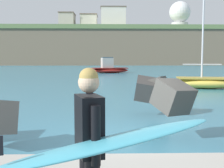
% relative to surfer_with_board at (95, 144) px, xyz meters
% --- Properties ---
extents(ground_plane, '(400.00, 400.00, 0.00)m').
position_rel_surfer_with_board_xyz_m(ground_plane, '(0.64, 4.55, -1.28)').
color(ground_plane, teal).
extents(breakwater_jetty, '(31.72, 6.67, 2.89)m').
position_rel_surfer_with_board_xyz_m(breakwater_jetty, '(0.09, 5.48, -0.08)').
color(breakwater_jetty, gray).
rests_on(breakwater_jetty, ground).
extents(surfer_with_board, '(2.10, 1.40, 1.78)m').
position_rel_surfer_with_board_xyz_m(surfer_with_board, '(0.00, 0.00, 0.00)').
color(surfer_with_board, black).
rests_on(surfer_with_board, walkway_path).
extents(boat_near_left, '(5.51, 3.09, 2.22)m').
position_rel_surfer_with_board_xyz_m(boat_near_left, '(0.70, 37.27, -0.62)').
color(boat_near_left, maroon).
rests_on(boat_near_left, ground).
extents(boat_mid_centre, '(4.54, 2.36, 6.09)m').
position_rel_surfer_with_board_xyz_m(boat_mid_centre, '(7.09, 16.82, -0.82)').
color(boat_mid_centre, '#EAC64C').
rests_on(boat_mid_centre, ground).
extents(headland_bluff, '(73.87, 40.96, 11.24)m').
position_rel_surfer_with_board_xyz_m(headland_bluff, '(-1.95, 96.79, 4.36)').
color(headland_bluff, '#756651').
rests_on(headland_bluff, ground).
extents(radar_dome, '(7.41, 7.41, 10.70)m').
position_rel_surfer_with_board_xyz_m(radar_dome, '(26.64, 99.81, 15.82)').
color(radar_dome, silver).
rests_on(radar_dome, headland_bluff).
extents(station_building_west, '(5.52, 7.56, 4.86)m').
position_rel_surfer_with_board_xyz_m(station_building_west, '(-5.09, 93.03, 12.41)').
color(station_building_west, beige).
rests_on(station_building_west, headland_bluff).
extents(station_building_central, '(4.92, 7.56, 5.20)m').
position_rel_surfer_with_board_xyz_m(station_building_central, '(-12.06, 92.03, 12.58)').
color(station_building_central, '#B2ADA3').
rests_on(station_building_central, headland_bluff).
extents(station_building_east, '(7.82, 5.18, 6.39)m').
position_rel_surfer_with_board_xyz_m(station_building_east, '(2.74, 87.27, 13.17)').
color(station_building_east, silver).
rests_on(station_building_east, headland_bluff).
extents(station_building_annex, '(4.66, 7.51, 4.48)m').
position_rel_surfer_with_board_xyz_m(station_building_annex, '(1.76, 90.47, 12.22)').
color(station_building_annex, silver).
rests_on(station_building_annex, headland_bluff).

